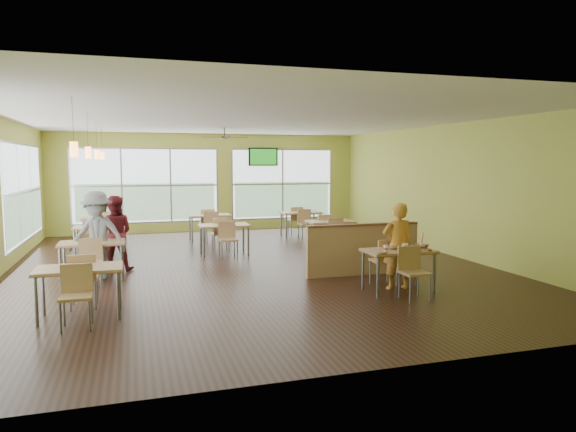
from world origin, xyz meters
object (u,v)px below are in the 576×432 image
object	(u,v)px
half_wall_divider	(363,249)
food_basket	(421,246)
main_table	(398,256)
man_plaid	(397,246)

from	to	relation	value
half_wall_divider	food_basket	distance (m)	1.48
half_wall_divider	food_basket	xyz separation A→B (m)	(0.50, -1.37, 0.26)
main_table	half_wall_divider	bearing A→B (deg)	90.00
half_wall_divider	main_table	bearing A→B (deg)	-90.00
food_basket	man_plaid	bearing A→B (deg)	165.93
food_basket	main_table	bearing A→B (deg)	-170.58
half_wall_divider	man_plaid	world-z (taller)	man_plaid
main_table	man_plaid	bearing A→B (deg)	67.22
man_plaid	main_table	bearing A→B (deg)	71.23
half_wall_divider	man_plaid	bearing A→B (deg)	-86.41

